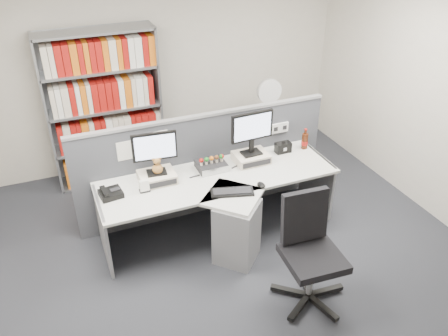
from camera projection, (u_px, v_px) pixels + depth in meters
name	position (u px, v px, depth m)	size (l,w,h in m)	color
ground	(248.00, 276.00, 4.68)	(5.50, 5.50, 0.00)	#31333A
room_shell	(254.00, 115.00, 3.76)	(5.04, 5.54, 2.72)	beige
partition	(205.00, 163.00, 5.34)	(3.00, 0.08, 1.27)	#484A51
desk	(226.00, 208.00, 4.92)	(2.60, 1.20, 0.72)	silver
monitor_riser_left	(157.00, 177.00, 4.86)	(0.38, 0.31, 0.10)	beige
monitor_riser_right	(251.00, 158.00, 5.21)	(0.38, 0.31, 0.10)	beige
monitor_left	(155.00, 150.00, 4.69)	(0.46, 0.17, 0.47)	black
monitor_right	(252.00, 130.00, 5.04)	(0.50, 0.17, 0.50)	black
desktop_pc	(211.00, 166.00, 5.08)	(0.31, 0.28, 0.08)	black
figurines	(213.00, 159.00, 5.02)	(0.29, 0.05, 0.09)	beige
keyboard	(232.00, 192.00, 4.68)	(0.47, 0.28, 0.03)	black
mouse	(261.00, 185.00, 4.78)	(0.07, 0.12, 0.04)	black
desk_phone	(110.00, 193.00, 4.62)	(0.24, 0.22, 0.09)	black
desk_calendar	(144.00, 187.00, 4.69)	(0.11, 0.08, 0.13)	black
plush_toy	(157.00, 167.00, 4.78)	(0.11, 0.11, 0.20)	#A06E35
speaker	(283.00, 147.00, 5.40)	(0.18, 0.10, 0.12)	black
cola_bottle	(305.00, 141.00, 5.46)	(0.08, 0.08, 0.26)	#3F190A
shelving_unit	(105.00, 111.00, 5.83)	(1.41, 0.40, 2.00)	gray
filing_cabinet	(266.00, 141.00, 6.48)	(0.45, 0.61, 0.70)	gray
desk_fan	(269.00, 94.00, 6.12)	(0.33, 0.20, 0.56)	white
office_chair	(309.00, 248.00, 4.19)	(0.69, 0.71, 1.07)	silver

